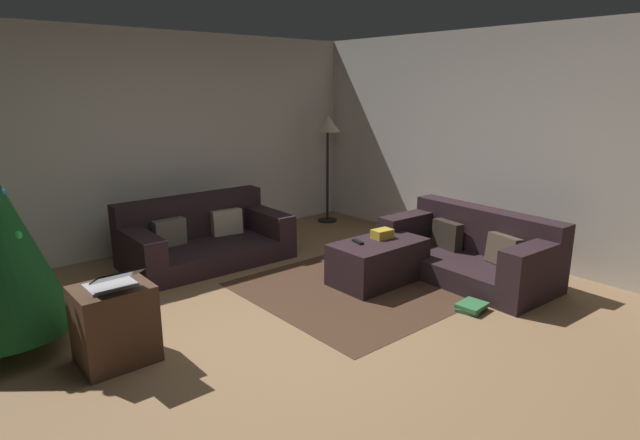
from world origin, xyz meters
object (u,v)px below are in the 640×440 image
tv_remote (358,242)px  corner_lamp (328,131)px  gift_box (382,234)px  laptop (113,282)px  couch_left (202,238)px  ottoman (378,261)px  side_table (115,324)px  book_stack (471,307)px  couch_right (472,251)px

tv_remote → corner_lamp: bearing=69.7°
gift_box → laptop: 2.75m
couch_left → ottoman: couch_left is taller
ottoman → side_table: size_ratio=1.68×
ottoman → book_stack: size_ratio=3.28×
tv_remote → side_table: side_table is taller
laptop → couch_right: bearing=-9.7°
couch_left → side_table: couch_left is taller
ottoman → laptop: size_ratio=2.34×
laptop → book_stack: (2.74, -1.11, -0.60)m
gift_box → tv_remote: (-0.31, 0.04, -0.04)m
couch_right → side_table: couch_right is taller
ottoman → gift_box: size_ratio=4.69×
gift_box → book_stack: size_ratio=0.70×
couch_left → corner_lamp: bearing=-168.5°
couch_left → tv_remote: couch_left is taller
laptop → ottoman: bearing=-1.3°
side_table → book_stack: 3.00m
corner_lamp → couch_right: bearing=-97.6°
couch_right → side_table: size_ratio=3.08×
corner_lamp → laptop: bearing=-151.1°
gift_box → book_stack: bearing=-90.0°
gift_box → side_table: size_ratio=0.36×
side_table → corner_lamp: 4.49m
tv_remote → book_stack: 1.26m
tv_remote → book_stack: size_ratio=0.53×
couch_left → gift_box: size_ratio=8.69×
corner_lamp → couch_left: bearing=-169.7°
gift_box → tv_remote: size_ratio=1.31×
couch_right → corner_lamp: (0.36, 2.73, 1.05)m
gift_box → corner_lamp: bearing=62.6°
couch_right → gift_box: couch_right is taller
couch_right → ottoman: (-0.86, 0.54, -0.06)m
laptop → tv_remote: bearing=1.0°
couch_left → book_stack: size_ratio=6.08×
ottoman → tv_remote: size_ratio=6.14×
ottoman → corner_lamp: corner_lamp is taller
book_stack → couch_left: bearing=112.4°
couch_right → tv_remote: (-1.05, 0.64, 0.16)m
book_stack → gift_box: bearing=90.0°
tv_remote → laptop: size_ratio=0.38×
laptop → corner_lamp: (3.85, 2.13, 0.69)m
laptop → book_stack: 3.02m
couch_left → tv_remote: size_ratio=11.39×
couch_right → side_table: (-3.49, 0.67, 0.02)m
couch_right → corner_lamp: 2.94m
couch_right → laptop: (-3.49, 0.60, 0.36)m
tv_remote → corner_lamp: size_ratio=0.10×
ottoman → corner_lamp: (1.22, 2.19, 1.11)m
couch_left → side_table: (-1.58, -1.65, 0.03)m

